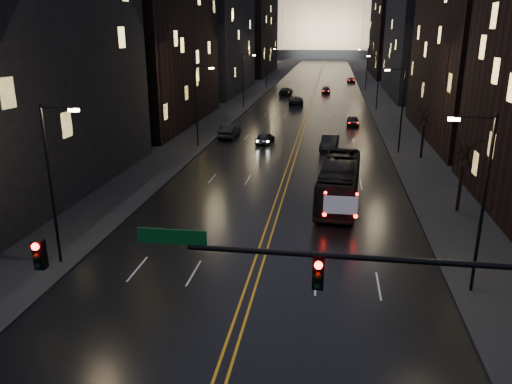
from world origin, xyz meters
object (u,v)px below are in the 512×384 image
at_px(bus, 339,182).
at_px(receding_car_a, 329,143).
at_px(traffic_signal, 399,294).
at_px(oncoming_car_b, 229,131).
at_px(oncoming_car_a, 265,138).

relative_size(bus, receding_car_a, 2.37).
height_order(traffic_signal, oncoming_car_b, traffic_signal).
bearing_deg(receding_car_a, oncoming_car_a, 170.37).
relative_size(traffic_signal, receding_car_a, 3.58).
bearing_deg(receding_car_a, bus, -81.45).
bearing_deg(oncoming_car_b, traffic_signal, 110.47).
distance_m(bus, oncoming_car_a, 21.41).
bearing_deg(traffic_signal, oncoming_car_b, 107.51).
bearing_deg(oncoming_car_a, oncoming_car_b, -21.88).
distance_m(traffic_signal, oncoming_car_b, 48.08).
height_order(traffic_signal, oncoming_car_a, traffic_signal).
xyz_separation_m(oncoming_car_a, receding_car_a, (7.45, -2.04, 0.12)).
distance_m(traffic_signal, receding_car_a, 41.19).
bearing_deg(receding_car_a, oncoming_car_b, 164.39).
distance_m(oncoming_car_a, oncoming_car_b, 5.47).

